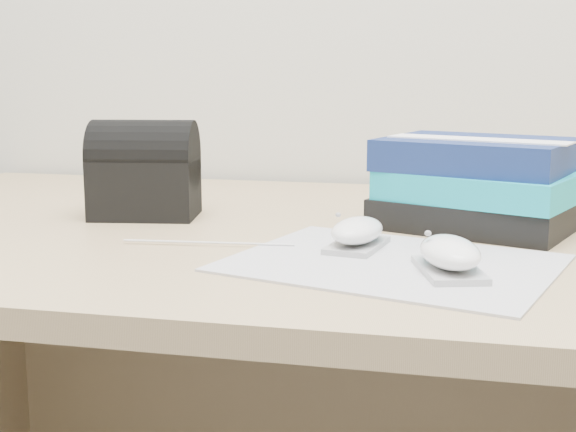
% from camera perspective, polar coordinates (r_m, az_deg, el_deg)
% --- Properties ---
extents(desk, '(1.60, 0.80, 0.73)m').
position_cam_1_polar(desk, '(1.15, 7.75, -11.99)').
color(desk, '#A2835A').
rests_on(desk, ground).
extents(mousepad, '(0.39, 0.34, 0.00)m').
position_cam_1_polar(mousepad, '(0.85, 7.42, -3.33)').
color(mousepad, '#92929A').
rests_on(mousepad, desk).
extents(mouse_rear, '(0.07, 0.10, 0.04)m').
position_cam_1_polar(mouse_rear, '(0.91, 4.94, -1.21)').
color(mouse_rear, '#9E9EA0').
rests_on(mouse_rear, mousepad).
extents(mouse_front, '(0.08, 0.11, 0.04)m').
position_cam_1_polar(mouse_front, '(0.81, 11.43, -2.75)').
color(mouse_front, '#A7A7A9').
rests_on(mouse_front, mousepad).
extents(usb_cable, '(0.20, 0.02, 0.00)m').
position_cam_1_polar(usb_cable, '(0.93, -5.71, -1.90)').
color(usb_cable, silver).
rests_on(usb_cable, mousepad).
extents(book_stack, '(0.29, 0.26, 0.12)m').
position_cam_1_polar(book_stack, '(1.06, 13.41, 2.24)').
color(book_stack, black).
rests_on(book_stack, desk).
extents(pouch, '(0.15, 0.12, 0.13)m').
position_cam_1_polar(pouch, '(1.12, -10.17, 3.22)').
color(pouch, black).
rests_on(pouch, desk).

